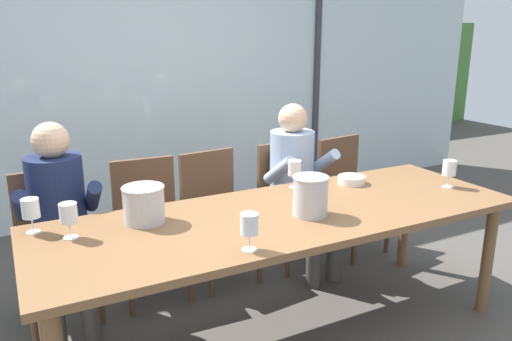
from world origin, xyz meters
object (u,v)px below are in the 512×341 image
Objects in this scene: dining_table at (285,224)px; chair_near_window_right at (347,185)px; person_navy_polo at (59,213)px; ice_bucket_primary at (144,204)px; chair_left_of_center at (148,216)px; wine_glass_near_bucket at (295,169)px; chair_right_of_center at (289,193)px; wine_glass_by_right_taster at (449,169)px; person_pale_blue_shirt at (298,176)px; chair_near_curtain at (54,233)px; wine_glass_center_pour at (31,210)px; tasting_bowl at (352,180)px; chair_center at (215,205)px; wine_glass_by_left_taster at (249,226)px; ice_bucket_secondary at (310,195)px; wine_glass_spare_empty at (69,215)px.

dining_table is 1.38m from chair_near_window_right.
person_navy_polo is 0.65m from ice_bucket_primary.
wine_glass_near_bucket is (0.81, -0.52, 0.35)m from chair_left_of_center.
wine_glass_near_bucket is (-0.28, -0.52, 0.35)m from chair_right_of_center.
chair_right_of_center is 5.15× the size of wine_glass_by_right_taster.
person_pale_blue_shirt is (-0.54, -0.12, 0.17)m from chair_near_window_right.
chair_left_of_center is 1.02m from wine_glass_near_bucket.
chair_near_curtain is 5.15× the size of wine_glass_near_bucket.
wine_glass_center_pour is (-1.78, -0.40, 0.17)m from person_pale_blue_shirt.
person_navy_polo is (-1.64, -0.16, 0.17)m from chair_right_of_center.
wine_glass_by_right_taster is (2.26, -0.95, 0.35)m from chair_near_curtain.
wine_glass_near_bucket is (-0.26, -0.36, 0.17)m from person_pale_blue_shirt.
chair_near_curtain is at bearing 178.50° from chair_right_of_center.
tasting_bowl reaches higher than dining_table.
person_pale_blue_shirt is at bearing -5.19° from chair_left_of_center.
wine_glass_center_pour reaches higher than chair_right_of_center.
wine_glass_by_left_taster is (-0.35, -1.23, 0.35)m from chair_center.
ice_bucket_secondary is 0.50m from wine_glass_near_bucket.
dining_table is at bearing 41.08° from wine_glass_by_left_taster.
chair_right_of_center is 1.14m from ice_bucket_secondary.
wine_glass_center_pour is at bearing -105.38° from chair_near_curtain.
chair_center is 0.74× the size of person_navy_polo.
tasting_bowl is 1.02× the size of wine_glass_center_pour.
chair_near_curtain is 5.15× the size of wine_glass_center_pour.
chair_near_window_right is 0.77m from tasting_bowl.
ice_bucket_secondary is at bearing -147.31° from tasting_bowl.
tasting_bowl is 1.02× the size of wine_glass_spare_empty.
ice_bucket_secondary is 1.24× the size of wine_glass_spare_empty.
ice_bucket_secondary reaches higher than chair_near_curtain.
ice_bucket_secondary is at bearing -144.53° from chair_near_window_right.
chair_right_of_center is 1.18m from wine_glass_by_right_taster.
chair_left_of_center is 1.00× the size of chair_right_of_center.
chair_near_curtain is at bearing 121.17° from ice_bucket_primary.
ice_bucket_primary reaches higher than wine_glass_center_pour.
ice_bucket_secondary is at bearing -117.24° from chair_right_of_center.
wine_glass_near_bucket is at bearing -12.30° from person_navy_polo.
wine_glass_spare_empty reaches higher than chair_near_curtain.
ice_bucket_primary is 0.65m from wine_glass_by_left_taster.
wine_glass_by_right_taster and wine_glass_spare_empty have the same top height.
wine_glass_by_left_taster is at bearing -129.69° from chair_right_of_center.
person_navy_polo reaches higher than chair_right_of_center.
chair_right_of_center is at bearing 3.12° from chair_left_of_center.
chair_near_window_right is 0.74× the size of person_pale_blue_shirt.
wine_glass_center_pour is at bearing -139.05° from chair_left_of_center.
tasting_bowl is at bearing -21.41° from chair_near_curtain.
wine_glass_center_pour reaches higher than chair_left_of_center.
tasting_bowl is 1.90m from wine_glass_center_pour.
ice_bucket_secondary is (-0.46, -0.98, 0.34)m from chair_right_of_center.
wine_glass_by_right_taster is (0.07, -0.93, 0.35)m from chair_near_window_right.
person_pale_blue_shirt is at bearing -7.39° from chair_near_curtain.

